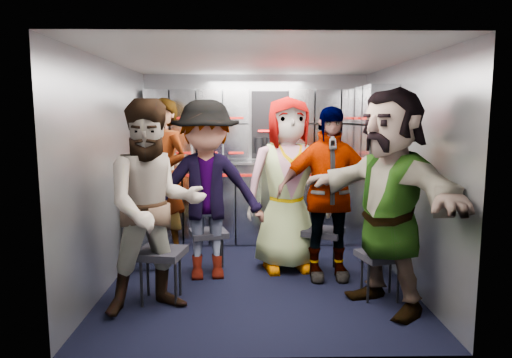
{
  "coord_description": "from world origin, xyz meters",
  "views": [
    {
      "loc": [
        -0.1,
        -4.32,
        1.59
      ],
      "look_at": [
        -0.02,
        0.35,
        0.94
      ],
      "focal_mm": 32.0,
      "sensor_mm": 36.0,
      "label": 1
    }
  ],
  "objects_px": {
    "jump_seat_mid_left": "(209,235)",
    "jump_seat_mid_right": "(323,234)",
    "jump_seat_center": "(286,225)",
    "attendant_arc_a": "(155,207)",
    "attendant_standing": "(164,178)",
    "attendant_arc_b": "(206,191)",
    "attendant_arc_d": "(327,194)",
    "jump_seat_near_right": "(380,258)",
    "jump_seat_near_left": "(161,256)",
    "attendant_arc_e": "(389,200)",
    "attendant_arc_c": "(288,185)"
  },
  "relations": [
    {
      "from": "jump_seat_mid_left",
      "to": "jump_seat_mid_right",
      "type": "relative_size",
      "value": 0.89
    },
    {
      "from": "jump_seat_center",
      "to": "attendant_arc_a",
      "type": "bearing_deg",
      "value": -134.1
    },
    {
      "from": "attendant_standing",
      "to": "attendant_arc_b",
      "type": "bearing_deg",
      "value": -18.91
    },
    {
      "from": "attendant_standing",
      "to": "attendant_arc_d",
      "type": "height_order",
      "value": "attendant_standing"
    },
    {
      "from": "jump_seat_near_right",
      "to": "attendant_arc_d",
      "type": "bearing_deg",
      "value": 126.62
    },
    {
      "from": "attendant_standing",
      "to": "jump_seat_near_right",
      "type": "bearing_deg",
      "value": 2.89
    },
    {
      "from": "jump_seat_center",
      "to": "attendant_arc_d",
      "type": "distance_m",
      "value": 0.73
    },
    {
      "from": "jump_seat_near_left",
      "to": "attendant_standing",
      "type": "bearing_deg",
      "value": 98.66
    },
    {
      "from": "jump_seat_center",
      "to": "attendant_arc_e",
      "type": "height_order",
      "value": "attendant_arc_e"
    },
    {
      "from": "jump_seat_near_right",
      "to": "attendant_arc_e",
      "type": "height_order",
      "value": "attendant_arc_e"
    },
    {
      "from": "jump_seat_near_right",
      "to": "attendant_arc_c",
      "type": "height_order",
      "value": "attendant_arc_c"
    },
    {
      "from": "jump_seat_near_right",
      "to": "attendant_arc_e",
      "type": "relative_size",
      "value": 0.23
    },
    {
      "from": "jump_seat_mid_right",
      "to": "attendant_standing",
      "type": "bearing_deg",
      "value": 160.85
    },
    {
      "from": "attendant_standing",
      "to": "attendant_arc_b",
      "type": "distance_m",
      "value": 0.92
    },
    {
      "from": "attendant_arc_b",
      "to": "attendant_arc_c",
      "type": "bearing_deg",
      "value": 10.34
    },
    {
      "from": "jump_seat_mid_left",
      "to": "attendant_standing",
      "type": "height_order",
      "value": "attendant_standing"
    },
    {
      "from": "jump_seat_near_left",
      "to": "jump_seat_near_right",
      "type": "distance_m",
      "value": 1.9
    },
    {
      "from": "jump_seat_center",
      "to": "jump_seat_near_right",
      "type": "distance_m",
      "value": 1.23
    },
    {
      "from": "attendant_standing",
      "to": "attendant_arc_b",
      "type": "height_order",
      "value": "attendant_standing"
    },
    {
      "from": "jump_seat_center",
      "to": "attendant_arc_e",
      "type": "distance_m",
      "value": 1.46
    },
    {
      "from": "jump_seat_mid_left",
      "to": "attendant_arc_d",
      "type": "relative_size",
      "value": 0.26
    },
    {
      "from": "jump_seat_center",
      "to": "jump_seat_near_right",
      "type": "xyz_separation_m",
      "value": [
        0.74,
        -0.98,
        -0.05
      ]
    },
    {
      "from": "jump_seat_mid_right",
      "to": "attendant_arc_a",
      "type": "height_order",
      "value": "attendant_arc_a"
    },
    {
      "from": "jump_seat_near_right",
      "to": "attendant_arc_d",
      "type": "distance_m",
      "value": 0.8
    },
    {
      "from": "jump_seat_near_right",
      "to": "attendant_arc_a",
      "type": "height_order",
      "value": "attendant_arc_a"
    },
    {
      "from": "attendant_arc_d",
      "to": "jump_seat_center",
      "type": "bearing_deg",
      "value": 126.23
    },
    {
      "from": "jump_seat_center",
      "to": "jump_seat_near_right",
      "type": "height_order",
      "value": "jump_seat_center"
    },
    {
      "from": "jump_seat_center",
      "to": "jump_seat_near_right",
      "type": "relative_size",
      "value": 1.12
    },
    {
      "from": "jump_seat_mid_right",
      "to": "jump_seat_near_right",
      "type": "relative_size",
      "value": 1.17
    },
    {
      "from": "jump_seat_mid_right",
      "to": "jump_seat_near_right",
      "type": "height_order",
      "value": "jump_seat_mid_right"
    },
    {
      "from": "jump_seat_near_right",
      "to": "attendant_arc_b",
      "type": "bearing_deg",
      "value": 160.31
    },
    {
      "from": "jump_seat_mid_right",
      "to": "jump_seat_center",
      "type": "bearing_deg",
      "value": 141.75
    },
    {
      "from": "jump_seat_mid_right",
      "to": "attendant_arc_b",
      "type": "height_order",
      "value": "attendant_arc_b"
    },
    {
      "from": "jump_seat_near_left",
      "to": "attendant_arc_d",
      "type": "distance_m",
      "value": 1.67
    },
    {
      "from": "attendant_standing",
      "to": "attendant_arc_a",
      "type": "bearing_deg",
      "value": -47.88
    },
    {
      "from": "jump_seat_center",
      "to": "attendant_arc_c",
      "type": "distance_m",
      "value": 0.51
    },
    {
      "from": "attendant_arc_c",
      "to": "jump_seat_center",
      "type": "bearing_deg",
      "value": 82.27
    },
    {
      "from": "jump_seat_mid_right",
      "to": "jump_seat_mid_left",
      "type": "bearing_deg",
      "value": 178.0
    },
    {
      "from": "attendant_arc_d",
      "to": "attendant_arc_e",
      "type": "height_order",
      "value": "attendant_arc_e"
    },
    {
      "from": "jump_seat_mid_left",
      "to": "jump_seat_mid_right",
      "type": "distance_m",
      "value": 1.17
    },
    {
      "from": "jump_seat_near_left",
      "to": "jump_seat_center",
      "type": "distance_m",
      "value": 1.53
    },
    {
      "from": "jump_seat_near_right",
      "to": "attendant_arc_c",
      "type": "bearing_deg",
      "value": 132.92
    },
    {
      "from": "jump_seat_center",
      "to": "attendant_arc_e",
      "type": "relative_size",
      "value": 0.26
    },
    {
      "from": "jump_seat_center",
      "to": "attendant_arc_d",
      "type": "bearing_deg",
      "value": -52.15
    },
    {
      "from": "jump_seat_mid_right",
      "to": "attendant_arc_d",
      "type": "height_order",
      "value": "attendant_arc_d"
    },
    {
      "from": "jump_seat_near_right",
      "to": "attendant_arc_b",
      "type": "height_order",
      "value": "attendant_arc_b"
    },
    {
      "from": "attendant_arc_c",
      "to": "attendant_arc_d",
      "type": "height_order",
      "value": "attendant_arc_c"
    },
    {
      "from": "jump_seat_mid_right",
      "to": "jump_seat_near_right",
      "type": "distance_m",
      "value": 0.79
    },
    {
      "from": "attendant_arc_a",
      "to": "attendant_arc_b",
      "type": "distance_m",
      "value": 0.84
    },
    {
      "from": "attendant_arc_b",
      "to": "attendant_arc_e",
      "type": "bearing_deg",
      "value": -31.78
    }
  ]
}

